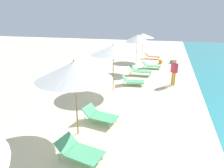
{
  "coord_description": "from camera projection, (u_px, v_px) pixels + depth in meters",
  "views": [
    {
      "loc": [
        2.74,
        3.32,
        3.75
      ],
      "look_at": [
        0.57,
        10.49,
        1.25
      ],
      "focal_mm": 31.38,
      "sensor_mm": 36.0,
      "label": 1
    }
  ],
  "objects": [
    {
      "name": "lounger_fifth_shoreside",
      "position": [
        151.0,
        65.0,
        15.53
      ],
      "size": [
        1.51,
        0.68,
        0.53
      ],
      "rotation": [
        0.0,
        0.0,
        -0.02
      ],
      "color": "#4CA572",
      "rests_on": "ground"
    },
    {
      "name": "umbrella_third",
      "position": [
        74.0,
        70.0,
        6.04
      ],
      "size": [
        2.41,
        2.41,
        2.57
      ],
      "color": "olive",
      "rests_on": "ground"
    },
    {
      "name": "lounger_farthest_shoreside",
      "position": [
        152.0,
        56.0,
        19.23
      ],
      "size": [
        1.49,
        0.58,
        0.59
      ],
      "rotation": [
        0.0,
        0.0,
        -0.01
      ],
      "color": "#D8593F",
      "rests_on": "ground"
    },
    {
      "name": "umbrella_fifth",
      "position": [
        137.0,
        38.0,
        14.03
      ],
      "size": [
        1.85,
        1.85,
        2.73
      ],
      "color": "silver",
      "rests_on": "ground"
    },
    {
      "name": "beach_ball",
      "position": [
        161.0,
        62.0,
        17.16
      ],
      "size": [
        0.38,
        0.38,
        0.38
      ],
      "primitive_type": "sphere",
      "color": "orange",
      "rests_on": "ground"
    },
    {
      "name": "lounger_fifth_inland",
      "position": [
        140.0,
        70.0,
        13.61
      ],
      "size": [
        1.53,
        0.72,
        0.72
      ],
      "rotation": [
        0.0,
        0.0,
        0.03
      ],
      "color": "#4CA572",
      "rests_on": "ground"
    },
    {
      "name": "lounger_fourth_shoreside",
      "position": [
        132.0,
        81.0,
        11.65
      ],
      "size": [
        1.39,
        0.86,
        0.55
      ],
      "rotation": [
        0.0,
        0.0,
        0.19
      ],
      "color": "#4CA572",
      "rests_on": "ground"
    },
    {
      "name": "umbrella_fourth",
      "position": [
        113.0,
        50.0,
        10.13
      ],
      "size": [
        2.42,
        2.42,
        2.54
      ],
      "color": "olive",
      "rests_on": "ground"
    },
    {
      "name": "cooler_box",
      "position": [
        173.0,
        61.0,
        17.52
      ],
      "size": [
        0.48,
        0.64,
        0.31
      ],
      "color": "#338C59",
      "rests_on": "ground"
    },
    {
      "name": "umbrella_farthest",
      "position": [
        143.0,
        36.0,
        17.86
      ],
      "size": [
        2.03,
        2.03,
        2.56
      ],
      "color": "silver",
      "rests_on": "ground"
    },
    {
      "name": "lounger_third_shoreside",
      "position": [
        100.0,
        115.0,
        7.41
      ],
      "size": [
        1.36,
        0.85,
        0.58
      ],
      "rotation": [
        0.0,
        0.0,
        -0.16
      ],
      "color": "#4CA572",
      "rests_on": "ground"
    },
    {
      "name": "lounger_third_inland",
      "position": [
        79.0,
        151.0,
        5.41
      ],
      "size": [
        1.38,
        0.87,
        0.56
      ],
      "rotation": [
        0.0,
        0.0,
        -0.17
      ],
      "color": "#4CA572",
      "rests_on": "ground"
    },
    {
      "name": "person_walking_near",
      "position": [
        174.0,
        70.0,
        11.45
      ],
      "size": [
        0.4,
        0.41,
        1.52
      ],
      "rotation": [
        0.0,
        0.0,
        0.73
      ],
      "color": "orange",
      "rests_on": "ground"
    }
  ]
}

